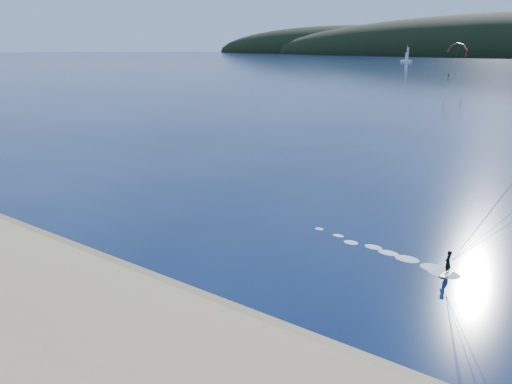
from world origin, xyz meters
TOP-DOWN VIEW (x-y plane):
  - ground at (0.00, 0.00)m, footprint 1800.00×1800.00m
  - wet_sand at (0.00, 4.50)m, footprint 220.00×2.50m
  - kitesurfer_far at (-37.55, 202.16)m, footprint 8.67×7.73m
  - sailboat at (-131.44, 400.14)m, footprint 9.56×6.05m

SIDE VIEW (x-z plane):
  - ground at x=0.00m, z-range 0.00..0.00m
  - wet_sand at x=0.00m, z-range 0.00..0.10m
  - sailboat at x=-131.44m, z-range -5.72..7.70m
  - kitesurfer_far at x=-37.55m, z-range 3.68..16.80m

